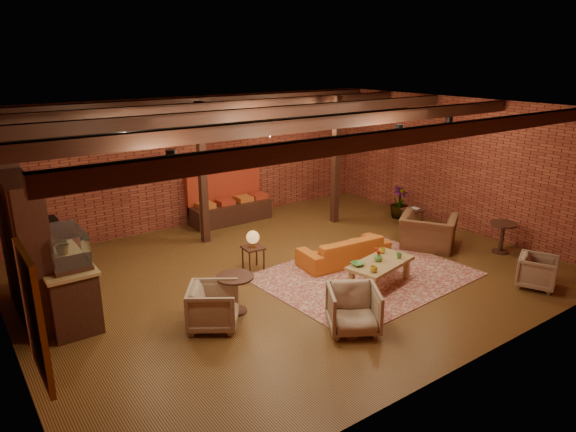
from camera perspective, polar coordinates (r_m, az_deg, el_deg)
floor at (r=10.32m, az=0.45°, el=-6.26°), size 10.00×10.00×0.00m
ceiling at (r=9.49m, az=0.50°, el=11.69°), size 10.00×8.00×0.02m
wall_back at (r=13.15m, az=-9.85°, el=6.05°), size 10.00×0.02×3.20m
wall_front at (r=7.11m, az=19.78°, el=-4.74°), size 10.00×0.02×3.20m
wall_right at (r=13.27m, az=18.34°, el=5.52°), size 0.02×8.00×3.20m
ceiling_beams at (r=9.50m, az=0.50°, el=10.98°), size 9.80×6.40×0.22m
ceiling_pipe at (r=10.86m, az=-4.55°, el=10.53°), size 9.60×0.12×0.12m
post_left at (r=11.66m, az=-9.48°, el=4.60°), size 0.16×0.16×3.20m
post_right at (r=13.01m, az=5.34°, el=6.11°), size 0.16×0.16×3.20m
service_counter at (r=9.39m, az=-24.23°, el=-5.11°), size 0.80×2.50×1.60m
plant_counter at (r=9.45m, az=-24.21°, el=-2.24°), size 0.35×0.39×0.30m
shelving_hutch at (r=9.30m, az=-27.06°, el=-3.09°), size 0.52×2.00×2.40m
chalkboard_menu at (r=5.97m, az=-26.30°, el=-9.98°), size 0.08×0.96×1.46m
banquette at (r=13.29m, az=-6.43°, el=1.43°), size 2.10×0.70×1.00m
service_sign at (r=12.51m, az=-5.70°, el=9.12°), size 0.86×0.06×0.30m
ceiling_spotlights at (r=9.53m, az=0.49°, el=9.66°), size 6.40×4.40×0.28m
rug at (r=10.28m, az=8.60°, el=-6.55°), size 4.09×3.24×0.01m
sofa at (r=10.74m, az=6.25°, el=-3.76°), size 2.00×0.93×0.57m
coffee_table at (r=9.78m, az=10.14°, el=-5.32°), size 1.48×0.96×0.72m
side_table_lamp at (r=10.25m, az=-3.93°, el=-2.70°), size 0.42×0.42×0.82m
round_table_left at (r=8.69m, az=-5.90°, el=-7.93°), size 0.63×0.63×0.66m
armchair_a at (r=8.31m, az=-8.30°, el=-9.70°), size 1.01×1.03×0.78m
armchair_b at (r=8.20m, az=7.28°, el=-10.02°), size 1.03×1.02×0.79m
armchair_right at (r=11.82m, az=15.34°, el=-1.12°), size 1.26×1.39×1.02m
side_table_book at (r=13.11m, az=13.70°, el=0.59°), size 0.50×0.50×0.51m
round_table_right at (r=12.10m, az=22.72°, el=-1.74°), size 0.58×0.58×0.68m
armchair_far at (r=10.65m, az=25.99°, el=-5.44°), size 0.85×0.83×0.67m
plant_tall at (r=13.65m, az=12.49°, el=4.91°), size 1.65×1.65×2.55m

